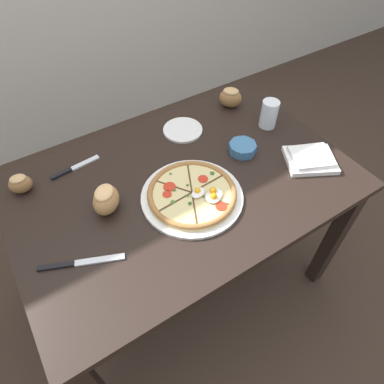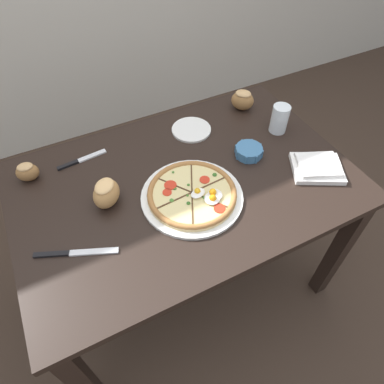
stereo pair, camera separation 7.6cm
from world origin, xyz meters
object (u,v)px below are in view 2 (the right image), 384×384
(pizza, at_px, (192,194))
(napkin_folded, at_px, (317,167))
(bread_piece_mid, at_px, (243,100))
(side_saucer, at_px, (191,130))
(water_glass, at_px, (279,120))
(knife_main, at_px, (81,160))
(ramekin_bowl, at_px, (249,151))
(knife_spare, at_px, (75,253))
(dining_table, at_px, (185,199))
(bread_piece_near, at_px, (27,172))
(bread_piece_far, at_px, (106,193))

(pizza, relative_size, napkin_folded, 1.53)
(bread_piece_mid, distance_m, side_saucer, 0.28)
(water_glass, bearing_deg, side_saucer, 153.48)
(pizza, bearing_deg, knife_main, 129.47)
(ramekin_bowl, relative_size, knife_main, 0.57)
(ramekin_bowl, height_order, bread_piece_mid, bread_piece_mid)
(bread_piece_mid, relative_size, water_glass, 1.05)
(knife_spare, distance_m, side_saucer, 0.70)
(dining_table, bearing_deg, ramekin_bowl, 2.11)
(bread_piece_near, bearing_deg, pizza, -35.60)
(dining_table, xyz_separation_m, side_saucer, (0.15, 0.25, 0.11))
(dining_table, distance_m, knife_main, 0.43)
(bread_piece_far, height_order, knife_spare, bread_piece_far)
(bread_piece_mid, relative_size, side_saucer, 0.75)
(knife_main, relative_size, water_glass, 1.66)
(napkin_folded, bearing_deg, knife_main, 149.80)
(knife_main, bearing_deg, bread_piece_near, 177.25)
(side_saucer, bearing_deg, knife_main, 176.45)
(bread_piece_near, distance_m, knife_spare, 0.40)
(water_glass, bearing_deg, knife_spare, -167.07)
(water_glass, xyz_separation_m, side_saucer, (-0.33, 0.16, -0.05))
(knife_spare, height_order, water_glass, water_glass)
(napkin_folded, height_order, bread_piece_mid, bread_piece_mid)
(bread_piece_near, height_order, knife_spare, bread_piece_near)
(dining_table, xyz_separation_m, pizza, (-0.01, -0.09, 0.12))
(bread_piece_near, relative_size, bread_piece_far, 0.66)
(knife_spare, bearing_deg, bread_piece_mid, 48.00)
(bread_piece_near, height_order, knife_main, bread_piece_near)
(bread_piece_far, bearing_deg, napkin_folded, -15.11)
(pizza, bearing_deg, dining_table, 81.38)
(ramekin_bowl, relative_size, bread_piece_near, 1.25)
(knife_spare, bearing_deg, knife_main, 95.19)
(bread_piece_far, bearing_deg, side_saucer, 27.13)
(bread_piece_mid, height_order, water_glass, water_glass)
(pizza, relative_size, bread_piece_far, 2.64)
(pizza, xyz_separation_m, napkin_folded, (0.48, -0.09, -0.00))
(knife_spare, bearing_deg, napkin_folded, 19.33)
(pizza, distance_m, side_saucer, 0.37)
(pizza, height_order, bread_piece_mid, bread_piece_mid)
(pizza, xyz_separation_m, knife_spare, (-0.43, -0.04, -0.01))
(water_glass, height_order, side_saucer, water_glass)
(bread_piece_far, xyz_separation_m, knife_spare, (-0.16, -0.15, -0.05))
(ramekin_bowl, distance_m, knife_spare, 0.74)
(bread_piece_mid, xyz_separation_m, side_saucer, (-0.27, -0.04, -0.04))
(dining_table, bearing_deg, water_glass, 10.16)
(pizza, distance_m, ramekin_bowl, 0.31)
(bread_piece_mid, relative_size, knife_main, 0.63)
(napkin_folded, relative_size, bread_piece_far, 1.73)
(dining_table, bearing_deg, side_saucer, 58.52)
(dining_table, bearing_deg, napkin_folded, -20.74)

